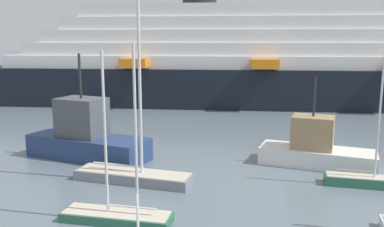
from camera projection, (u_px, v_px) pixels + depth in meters
sailboat_0 at (133, 173)px, 23.64m from camera, size 7.19×2.69×11.05m
sailboat_1 at (367, 179)px, 22.88m from camera, size 4.72×1.51×8.30m
sailboat_2 at (116, 214)px, 18.44m from camera, size 5.21×1.68×7.83m
fishing_boat_0 at (86, 137)px, 28.31m from camera, size 9.25×5.24×7.33m
fishing_boat_1 at (315, 149)px, 26.62m from camera, size 7.74×4.18×5.89m
cruise_ship at (320, 62)px, 51.26m from camera, size 87.28×16.70×16.93m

